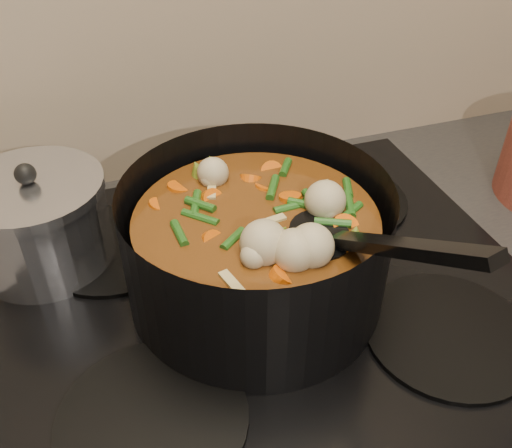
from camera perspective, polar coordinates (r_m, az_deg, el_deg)
name	(u,v)px	position (r m, az deg, el deg)	size (l,w,h in m)	color
stovetop	(267,294)	(0.68, 1.12, -6.99)	(0.62, 0.54, 0.03)	black
stockpot	(257,248)	(0.62, 0.06, -2.41)	(0.30, 0.38, 0.21)	black
saucepan	(39,222)	(0.72, -20.84, 0.18)	(0.17, 0.17, 0.14)	silver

